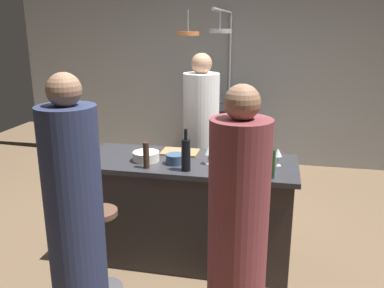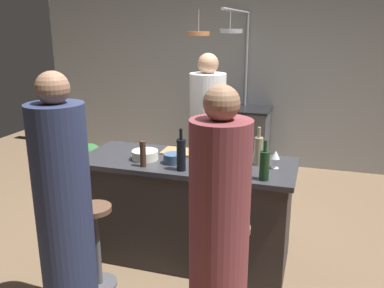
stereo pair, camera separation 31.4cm
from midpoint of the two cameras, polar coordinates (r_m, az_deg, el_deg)
The scene contains 22 objects.
ground_plane at distance 3.79m, azimuth 1.76°, elevation -15.35°, with size 9.00×9.00×0.00m, color brown.
back_wall at distance 6.06m, azimuth 9.24°, elevation 9.53°, with size 6.40×0.16×2.60m, color #9EA3A8.
kitchen_island at distance 3.57m, azimuth 1.83°, elevation -9.15°, with size 1.80×0.72×0.90m.
stove_range at distance 5.83m, azimuth 8.29°, elevation 0.76°, with size 0.80×0.64×0.89m.
chef at distance 4.23m, azimuth 4.27°, elevation -0.05°, with size 0.37×0.37×1.73m.
bar_stool_left at distance 3.27m, azimuth -10.46°, elevation -13.48°, with size 0.28×0.28×0.68m.
guest_left at distance 2.79m, azimuth -14.33°, elevation -9.39°, with size 0.36×0.36×1.73m.
bar_stool_right at distance 2.98m, azimuth 8.53°, elevation -16.54°, with size 0.28×0.28×0.68m.
guest_right at distance 2.48m, azimuth 7.50°, elevation -12.87°, with size 0.36×0.36×1.68m.
overhead_pot_rack at distance 5.15m, azimuth 7.25°, elevation 12.41°, with size 0.60×1.51×2.17m.
potted_plant at distance 5.44m, azimuth -12.48°, elevation -2.24°, with size 0.36×0.36×0.52m.
cutting_board at distance 3.60m, azimuth 0.90°, elevation -1.13°, with size 0.32×0.22×0.02m, color #997047.
pepper_mill at distance 3.23m, azimuth -4.12°, elevation -1.43°, with size 0.05×0.05×0.21m, color #382319.
wine_bottle_amber at distance 3.10m, azimuth 9.50°, elevation -2.06°, with size 0.07×0.07×0.32m.
wine_bottle_red at distance 3.02m, azimuth 13.05°, elevation -2.90°, with size 0.07×0.07×0.30m.
wine_bottle_white at distance 3.33m, azimuth 11.93°, elevation -0.92°, with size 0.07×0.07×0.31m.
wine_bottle_dark at distance 3.13m, azimuth 1.35°, elevation -1.48°, with size 0.07×0.07×0.33m.
wine_glass_by_chef at distance 3.28m, azimuth 14.33°, elevation -1.64°, with size 0.07×0.07×0.15m.
wine_glass_near_right_guest at distance 3.28m, azimuth 4.66°, elevation -1.15°, with size 0.07×0.07×0.15m.
mixing_bowl_ceramic at distance 3.42m, azimuth -3.98°, elevation -1.57°, with size 0.22×0.22×0.08m, color silver.
mixing_bowl_steel at distance 3.38m, azimuth 9.03°, elevation -2.08°, with size 0.18×0.18×0.07m, color #B7B7BC.
mixing_bowl_blue at distance 3.32m, azimuth -0.01°, elevation -2.07°, with size 0.15×0.15×0.08m, color #334C6B.
Camera 2 is at (1.00, -3.07, 1.98)m, focal length 38.18 mm.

